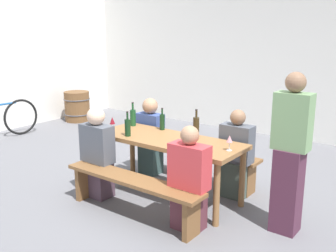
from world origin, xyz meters
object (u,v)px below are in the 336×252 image
wine_bottle_0 (162,122)px  wine_bottle_1 (133,117)px  bench_near (132,186)px  standing_host (290,157)px  seated_guest_far_1 (236,157)px  seated_guest_far_0 (150,138)px  tasting_table (168,145)px  wine_barrel (77,106)px  bench_far (197,156)px  seated_guest_near_0 (98,155)px  wine_bottle_3 (128,127)px  wine_glass_0 (112,121)px  wine_bottle_2 (196,127)px  seated_guest_near_1 (189,182)px  wine_glass_1 (230,140)px

wine_bottle_0 → wine_bottle_1: bearing=-171.7°
bench_near → standing_host: bearing=25.7°
wine_bottle_0 → seated_guest_far_1: (0.96, 0.22, -0.34)m
seated_guest_far_1 → seated_guest_far_0: bearing=-90.0°
tasting_table → wine_barrel: bearing=153.4°
bench_far → seated_guest_near_0: seated_guest_near_0 is taller
seated_guest_far_0 → wine_bottle_3: bearing=18.5°
wine_glass_0 → standing_host: size_ratio=0.10×
bench_near → seated_guest_far_0: bearing=120.9°
tasting_table → bench_far: (0.00, 0.65, -0.31)m
wine_bottle_2 → wine_glass_0: 1.12m
wine_bottle_0 → seated_guest_near_1: size_ratio=0.26×
wine_glass_1 → seated_guest_far_1: bearing=108.3°
wine_bottle_0 → wine_glass_0: wine_bottle_0 is taller
wine_glass_1 → bench_near: bearing=-141.3°
wine_glass_0 → wine_bottle_3: bearing=-17.0°
seated_guest_near_1 → wine_barrel: (-4.79, 2.58, -0.18)m
bench_far → wine_bottle_1: (-0.75, -0.44, 0.52)m
wine_bottle_3 → wine_glass_0: 0.39m
wine_glass_1 → standing_host: standing_host is taller
wine_bottle_1 → wine_glass_1: (1.58, -0.21, 0.01)m
seated_guest_near_1 → seated_guest_far_0: (-1.34, 1.01, 0.01)m
wine_bottle_0 → standing_host: standing_host is taller
seated_guest_near_1 → seated_guest_far_0: 1.68m
wine_bottle_0 → tasting_table: bearing=-42.6°
bench_far → wine_glass_1: bearing=-38.4°
wine_glass_1 → seated_guest_far_0: (-1.51, 0.50, -0.35)m
wine_bottle_3 → seated_guest_far_1: size_ratio=0.28×
bench_near → wine_bottle_1: size_ratio=5.49×
wine_glass_1 → seated_guest_near_0: size_ratio=0.15×
wine_barrel → seated_guest_near_1: bearing=-28.3°
wine_bottle_0 → wine_bottle_3: (-0.14, -0.50, 0.00)m
wine_bottle_1 → seated_guest_far_1: bearing=11.5°
wine_bottle_1 → wine_bottle_2: bearing=1.5°
tasting_table → wine_glass_1: 0.85m
wine_bottle_1 → wine_bottle_3: wine_bottle_1 is taller
seated_guest_near_0 → bench_near: bearing=-102.2°
wine_glass_1 → seated_guest_near_1: 0.65m
wine_glass_0 → bench_near: bearing=-33.7°
wine_bottle_1 → wine_glass_1: wine_bottle_1 is taller
wine_glass_0 → seated_guest_near_1: (1.47, -0.40, -0.35)m
bench_far → standing_host: 1.65m
wine_glass_0 → standing_host: standing_host is taller
wine_bottle_0 → wine_glass_1: 1.16m
bench_far → wine_glass_0: (-0.83, -0.76, 0.52)m
tasting_table → standing_host: 1.47m
wine_bottle_0 → wine_bottle_1: wine_bottle_1 is taller
wine_glass_0 → seated_guest_far_0: size_ratio=0.15×
tasting_table → standing_host: standing_host is taller
wine_bottle_0 → wine_glass_0: bearing=-143.4°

